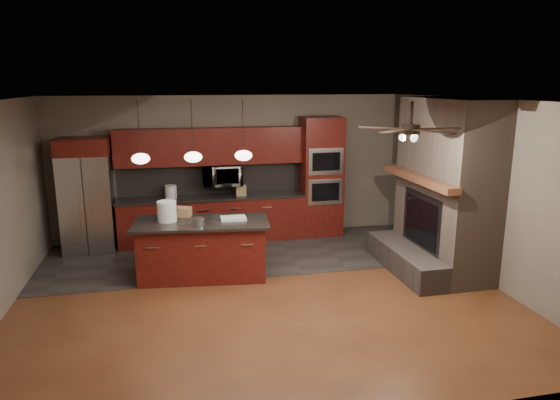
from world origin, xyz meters
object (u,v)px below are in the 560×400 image
object	(u,v)px
oven_tower	(321,177)
white_bucket	(167,211)
paint_can	(198,222)
kitchen_island	(202,249)
counter_bucket	(171,192)
cardboard_box	(183,212)
microwave	(222,175)
paint_tray	(233,218)
refrigerator	(87,196)
counter_box	(241,190)

from	to	relation	value
oven_tower	white_bucket	distance (m)	3.47
paint_can	white_bucket	bearing A→B (deg)	141.51
oven_tower	kitchen_island	bearing A→B (deg)	-144.01
paint_can	counter_bucket	bearing A→B (deg)	100.61
cardboard_box	microwave	bearing A→B (deg)	85.72
paint_can	counter_bucket	world-z (taller)	counter_bucket
kitchen_island	paint_tray	world-z (taller)	paint_tray
refrigerator	counter_box	distance (m)	2.82
microwave	counter_box	world-z (taller)	microwave
oven_tower	counter_bucket	size ratio (longest dim) A/B	9.67
paint_can	microwave	bearing A→B (deg)	74.39
oven_tower	cardboard_box	world-z (taller)	oven_tower
microwave	white_bucket	distance (m)	2.05
kitchen_island	cardboard_box	size ratio (longest dim) A/B	8.91
paint_tray	counter_box	distance (m)	1.82
counter_box	oven_tower	bearing A→B (deg)	12.83
refrigerator	counter_bucket	xyz separation A→B (m)	(1.48, 0.08, -0.02)
microwave	paint_can	size ratio (longest dim) A/B	4.03
white_bucket	paint_can	xyz separation A→B (m)	(0.46, -0.36, -0.10)
refrigerator	cardboard_box	distance (m)	2.17
microwave	kitchen_island	world-z (taller)	microwave
white_bucket	oven_tower	bearing A→B (deg)	29.25
white_bucket	counter_box	bearing A→B (deg)	49.58
cardboard_box	counter_box	bearing A→B (deg)	74.33
white_bucket	counter_box	distance (m)	2.17
paint_can	counter_box	world-z (taller)	counter_box
paint_tray	white_bucket	bearing A→B (deg)	174.31
cardboard_box	white_bucket	bearing A→B (deg)	-114.58
microwave	white_bucket	size ratio (longest dim) A/B	2.29
kitchen_island	counter_box	bearing A→B (deg)	70.14
cardboard_box	counter_bucket	world-z (taller)	counter_bucket
refrigerator	cardboard_box	xyz separation A→B (m)	(1.66, -1.39, -0.04)
oven_tower	microwave	size ratio (longest dim) A/B	3.25
microwave	counter_bucket	size ratio (longest dim) A/B	2.97
paint_tray	oven_tower	bearing A→B (deg)	43.73
microwave	paint_can	distance (m)	2.22
microwave	counter_bucket	xyz separation A→B (m)	(-0.98, -0.05, -0.28)
white_bucket	paint_can	world-z (taller)	white_bucket
white_bucket	counter_bucket	size ratio (longest dim) A/B	1.30
oven_tower	kitchen_island	size ratio (longest dim) A/B	1.09
paint_can	counter_box	xyz separation A→B (m)	(0.95, 2.02, 0.02)
paint_can	cardboard_box	distance (m)	0.63
refrigerator	kitchen_island	xyz separation A→B (m)	(1.93, -1.75, -0.58)
kitchen_island	paint_tray	size ratio (longest dim) A/B	5.49
cardboard_box	oven_tower	bearing A→B (deg)	51.24
refrigerator	kitchen_island	distance (m)	2.66
paint_can	counter_bucket	size ratio (longest dim) A/B	0.74
kitchen_island	counter_bucket	xyz separation A→B (m)	(-0.45, 1.83, 0.56)
microwave	counter_bucket	bearing A→B (deg)	-177.07
kitchen_island	paint_tray	distance (m)	0.69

